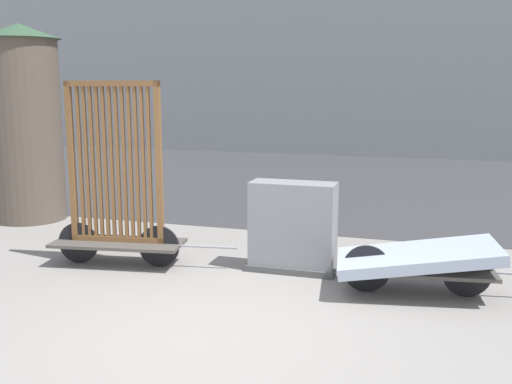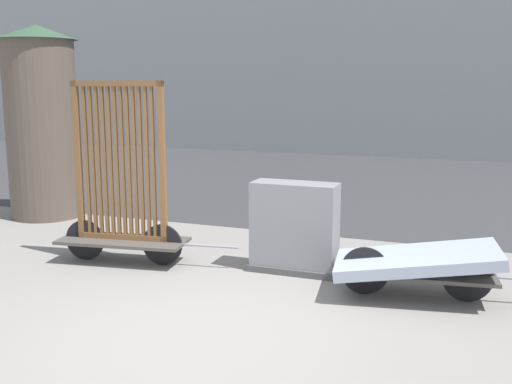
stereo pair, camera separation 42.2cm
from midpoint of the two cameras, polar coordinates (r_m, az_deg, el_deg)
name	(u,v)px [view 1 (the left image)]	position (r m, az deg, el deg)	size (l,w,h in m)	color
ground_plane	(202,335)	(5.68, -7.35, -13.34)	(60.00, 60.00, 0.00)	gray
road_strip	(348,182)	(14.00, 7.87, 0.96)	(56.00, 10.05, 0.01)	#38383A
bike_cart_with_bedframe	(117,200)	(7.69, -14.66, -0.75)	(2.36, 0.84, 2.30)	#4C4742
bike_cart_with_mattress	(417,260)	(6.69, 13.34, -6.32)	(2.41, 1.14, 0.60)	#4C4742
utility_cabinet	(293,230)	(7.29, 1.87, -3.66)	(1.09, 0.46, 1.10)	#4C4C4C
advertising_column	(25,122)	(10.69, -22.24, 6.18)	(1.32, 1.32, 3.21)	brown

